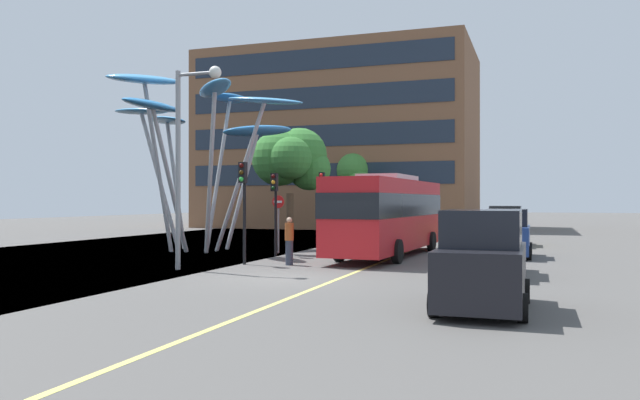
% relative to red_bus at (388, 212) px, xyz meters
% --- Properties ---
extents(ground, '(120.00, 240.00, 0.10)m').
position_rel_red_bus_xyz_m(ground, '(-2.17, -8.92, -2.02)').
color(ground, '#54514F').
extents(red_bus, '(3.06, 11.24, 3.60)m').
position_rel_red_bus_xyz_m(red_bus, '(0.00, 0.00, 0.00)').
color(red_bus, red).
rests_on(red_bus, ground).
extents(leaf_sculpture, '(10.63, 9.80, 8.62)m').
position_rel_red_bus_xyz_m(leaf_sculpture, '(-9.63, 0.09, 4.71)').
color(leaf_sculpture, '#9EA0A5').
rests_on(leaf_sculpture, ground).
extents(traffic_light_kerb_near, '(0.28, 0.42, 3.96)m').
position_rel_red_bus_xyz_m(traffic_light_kerb_near, '(-4.46, -5.44, 0.88)').
color(traffic_light_kerb_near, black).
rests_on(traffic_light_kerb_near, ground).
extents(traffic_light_kerb_far, '(0.28, 0.42, 3.69)m').
position_rel_red_bus_xyz_m(traffic_light_kerb_far, '(-4.81, -1.59, 0.70)').
color(traffic_light_kerb_far, black).
rests_on(traffic_light_kerb_far, ground).
extents(traffic_light_island_mid, '(0.28, 0.42, 3.96)m').
position_rel_red_bus_xyz_m(traffic_light_island_mid, '(-4.46, 3.90, 0.89)').
color(traffic_light_island_mid, black).
rests_on(traffic_light_island_mid, ground).
extents(car_parked_near, '(2.00, 4.01, 2.26)m').
position_rel_red_bus_xyz_m(car_parked_near, '(5.08, -12.68, -0.92)').
color(car_parked_near, black).
rests_on(car_parked_near, ground).
extents(car_parked_mid, '(2.04, 4.21, 2.00)m').
position_rel_red_bus_xyz_m(car_parked_mid, '(4.73, -5.67, -1.03)').
color(car_parked_mid, gray).
rests_on(car_parked_mid, ground).
extents(car_parked_far, '(2.05, 3.85, 2.10)m').
position_rel_red_bus_xyz_m(car_parked_far, '(5.01, 1.28, -0.99)').
color(car_parked_far, navy).
rests_on(car_parked_far, ground).
extents(car_side_street, '(1.96, 4.44, 2.18)m').
position_rel_red_bus_xyz_m(car_side_street, '(4.60, 8.74, -0.95)').
color(car_side_street, gold).
rests_on(car_side_street, ground).
extents(street_lamp, '(1.81, 0.44, 7.20)m').
position_rel_red_bus_xyz_m(street_lamp, '(-5.50, -7.74, 2.67)').
color(street_lamp, gray).
rests_on(street_lamp, ground).
extents(tree_pavement_near, '(5.20, 5.08, 7.48)m').
position_rel_red_bus_xyz_m(tree_pavement_near, '(-9.48, 12.43, 3.38)').
color(tree_pavement_near, brown).
rests_on(tree_pavement_near, ground).
extents(tree_pavement_far, '(4.03, 4.86, 6.50)m').
position_rel_red_bus_xyz_m(tree_pavement_far, '(-8.11, 23.18, 2.08)').
color(tree_pavement_far, brown).
rests_on(tree_pavement_far, ground).
extents(pedestrian, '(0.34, 0.34, 1.83)m').
position_rel_red_bus_xyz_m(pedestrian, '(-2.73, -4.99, -1.05)').
color(pedestrian, '#2D3342').
rests_on(pedestrian, ground).
extents(no_entry_sign, '(0.60, 0.12, 2.72)m').
position_rel_red_bus_xyz_m(no_entry_sign, '(-5.24, -0.15, -0.17)').
color(no_entry_sign, gray).
rests_on(no_entry_sign, ground).
extents(backdrop_building, '(24.68, 14.04, 16.26)m').
position_rel_red_bus_xyz_m(backdrop_building, '(-11.48, 29.64, 6.16)').
color(backdrop_building, brown).
rests_on(backdrop_building, ground).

